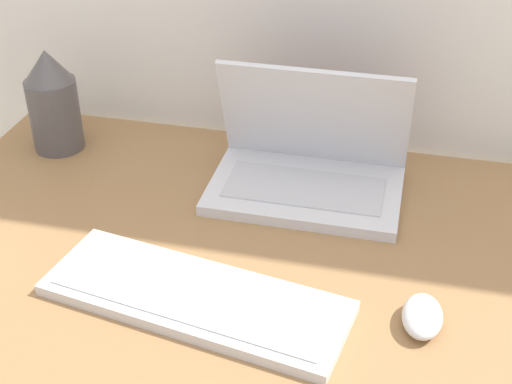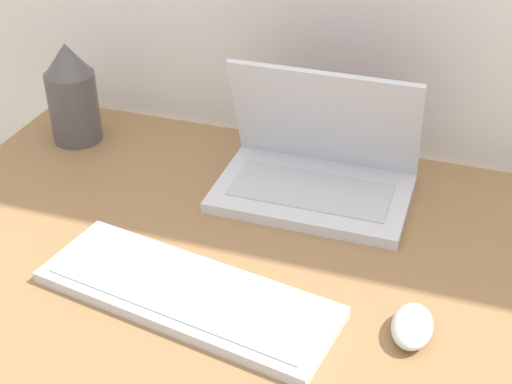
{
  "view_description": "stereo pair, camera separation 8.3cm",
  "coord_description": "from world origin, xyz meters",
  "px_view_note": "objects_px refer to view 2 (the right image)",
  "views": [
    {
      "loc": [
        0.24,
        -0.49,
        1.47
      ],
      "look_at": [
        0.02,
        0.43,
        0.86
      ],
      "focal_mm": 50.0,
      "sensor_mm": 36.0,
      "label": 1
    },
    {
      "loc": [
        0.32,
        -0.47,
        1.47
      ],
      "look_at": [
        0.02,
        0.43,
        0.86
      ],
      "focal_mm": 50.0,
      "sensor_mm": 36.0,
      "label": 2
    }
  ],
  "objects_px": {
    "mouse": "(412,326)",
    "vase": "(72,94)",
    "laptop": "(317,166)",
    "keyboard": "(187,294)"
  },
  "relations": [
    {
      "from": "laptop",
      "to": "mouse",
      "type": "xyz_separation_m",
      "value": [
        0.22,
        -0.32,
        -0.03
      ]
    },
    {
      "from": "laptop",
      "to": "vase",
      "type": "bearing_deg",
      "value": 176.16
    },
    {
      "from": "laptop",
      "to": "mouse",
      "type": "bearing_deg",
      "value": -55.6
    },
    {
      "from": "keyboard",
      "to": "vase",
      "type": "xyz_separation_m",
      "value": [
        -0.41,
        0.39,
        0.09
      ]
    },
    {
      "from": "keyboard",
      "to": "vase",
      "type": "bearing_deg",
      "value": 136.7
    },
    {
      "from": "keyboard",
      "to": "laptop",
      "type": "bearing_deg",
      "value": 73.22
    },
    {
      "from": "laptop",
      "to": "vase",
      "type": "height_order",
      "value": "laptop"
    },
    {
      "from": "laptop",
      "to": "vase",
      "type": "xyz_separation_m",
      "value": [
        -0.51,
        0.03,
        0.05
      ]
    },
    {
      "from": "mouse",
      "to": "vase",
      "type": "height_order",
      "value": "vase"
    },
    {
      "from": "mouse",
      "to": "vase",
      "type": "bearing_deg",
      "value": 154.14
    }
  ]
}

